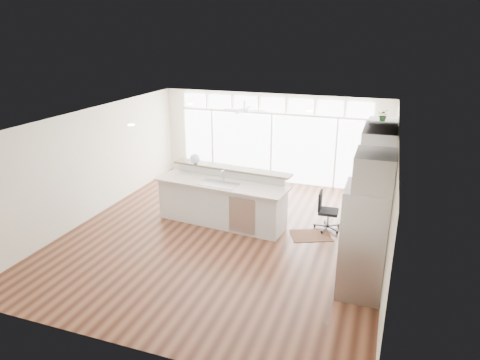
% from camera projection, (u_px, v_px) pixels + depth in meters
% --- Properties ---
extents(floor, '(7.00, 8.00, 0.02)m').
position_uv_depth(floor, '(225.00, 234.00, 9.93)').
color(floor, '#442115').
rests_on(floor, ground).
extents(ceiling, '(7.00, 8.00, 0.02)m').
position_uv_depth(ceiling, '(224.00, 118.00, 9.03)').
color(ceiling, white).
rests_on(ceiling, wall_back).
extents(wall_back, '(7.00, 0.04, 2.70)m').
position_uv_depth(wall_back, '(272.00, 138.00, 13.04)').
color(wall_back, '#EEE8CE').
rests_on(wall_back, floor).
extents(wall_front, '(7.00, 0.04, 2.70)m').
position_uv_depth(wall_front, '(119.00, 268.00, 5.92)').
color(wall_front, '#EEE8CE').
rests_on(wall_front, floor).
extents(wall_left, '(0.04, 8.00, 2.70)m').
position_uv_depth(wall_left, '(93.00, 163.00, 10.57)').
color(wall_left, '#EEE8CE').
rests_on(wall_left, floor).
extents(wall_right, '(0.04, 8.00, 2.70)m').
position_uv_depth(wall_right, '(391.00, 198.00, 8.38)').
color(wall_right, '#EEE8CE').
rests_on(wall_right, floor).
extents(glass_wall, '(5.80, 0.06, 2.08)m').
position_uv_depth(glass_wall, '(272.00, 148.00, 13.08)').
color(glass_wall, white).
rests_on(glass_wall, wall_back).
extents(transom_row, '(5.90, 0.06, 0.40)m').
position_uv_depth(transom_row, '(273.00, 105.00, 12.64)').
color(transom_row, white).
rests_on(transom_row, wall_back).
extents(desk_window, '(0.04, 0.85, 0.85)m').
position_uv_depth(desk_window, '(390.00, 183.00, 8.59)').
color(desk_window, silver).
rests_on(desk_window, wall_right).
extents(ceiling_fan, '(1.16, 1.16, 0.32)m').
position_uv_depth(ceiling_fan, '(244.00, 106.00, 11.75)').
color(ceiling_fan, white).
rests_on(ceiling_fan, ceiling).
extents(recessed_lights, '(3.40, 3.00, 0.02)m').
position_uv_depth(recessed_lights, '(227.00, 118.00, 9.21)').
color(recessed_lights, beige).
rests_on(recessed_lights, ceiling).
extents(oven_cabinet, '(0.64, 1.20, 2.50)m').
position_uv_depth(oven_cabinet, '(377.00, 174.00, 10.12)').
color(oven_cabinet, silver).
rests_on(oven_cabinet, floor).
extents(desk_nook, '(0.72, 1.30, 0.76)m').
position_uv_depth(desk_nook, '(367.00, 233.00, 9.08)').
color(desk_nook, silver).
rests_on(desk_nook, floor).
extents(upper_cabinets, '(0.64, 1.30, 0.64)m').
position_uv_depth(upper_cabinets, '(379.00, 144.00, 8.42)').
color(upper_cabinets, silver).
rests_on(upper_cabinets, wall_right).
extents(refrigerator, '(0.76, 0.90, 2.00)m').
position_uv_depth(refrigerator, '(363.00, 241.00, 7.42)').
color(refrigerator, '#B2B3B7').
rests_on(refrigerator, floor).
extents(fridge_cabinet, '(0.64, 0.90, 0.60)m').
position_uv_depth(fridge_cabinet, '(375.00, 170.00, 6.97)').
color(fridge_cabinet, silver).
rests_on(fridge_cabinet, wall_right).
extents(framed_photos, '(0.06, 0.22, 0.80)m').
position_uv_depth(framed_photos, '(390.00, 181.00, 9.19)').
color(framed_photos, black).
rests_on(framed_photos, wall_right).
extents(kitchen_island, '(3.33, 1.54, 1.28)m').
position_uv_depth(kitchen_island, '(222.00, 198.00, 10.26)').
color(kitchen_island, silver).
rests_on(kitchen_island, floor).
extents(rug, '(1.09, 0.96, 0.01)m').
position_uv_depth(rug, '(311.00, 235.00, 9.82)').
color(rug, '#3A1D12').
rests_on(rug, floor).
extents(office_chair, '(0.49, 0.46, 0.92)m').
position_uv_depth(office_chair, '(329.00, 211.00, 9.99)').
color(office_chair, black).
rests_on(office_chair, floor).
extents(fishbowl, '(0.26, 0.26, 0.26)m').
position_uv_depth(fishbowl, '(195.00, 159.00, 10.73)').
color(fishbowl, silver).
rests_on(fishbowl, kitchen_island).
extents(monitor, '(0.09, 0.52, 0.43)m').
position_uv_depth(monitor, '(366.00, 207.00, 8.91)').
color(monitor, black).
rests_on(monitor, desk_nook).
extents(keyboard, '(0.16, 0.33, 0.02)m').
position_uv_depth(keyboard, '(357.00, 215.00, 9.03)').
color(keyboard, silver).
rests_on(keyboard, desk_nook).
extents(potted_plant, '(0.30, 0.32, 0.22)m').
position_uv_depth(potted_plant, '(383.00, 117.00, 9.67)').
color(potted_plant, '#245223').
rests_on(potted_plant, oven_cabinet).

